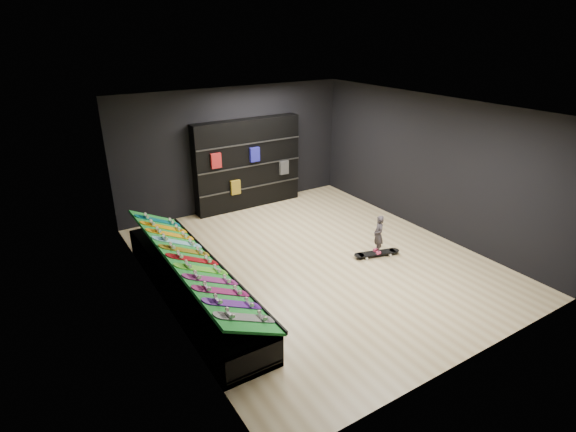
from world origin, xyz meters
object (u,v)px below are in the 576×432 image
display_rack (192,286)px  child (378,242)px  back_shelving (248,164)px  floor_skateboard (377,254)px

display_rack → child: 3.75m
back_shelving → display_rack: bearing=-130.2°
floor_skateboard → child: child is taller
floor_skateboard → child: bearing=0.0°
back_shelving → child: bearing=-76.7°
back_shelving → child: back_shelving is taller
display_rack → child: (3.72, -0.53, 0.08)m
back_shelving → floor_skateboard: 4.10m
back_shelving → floor_skateboard: (0.91, -3.85, -1.07)m
floor_skateboard → child: size_ratio=2.06×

